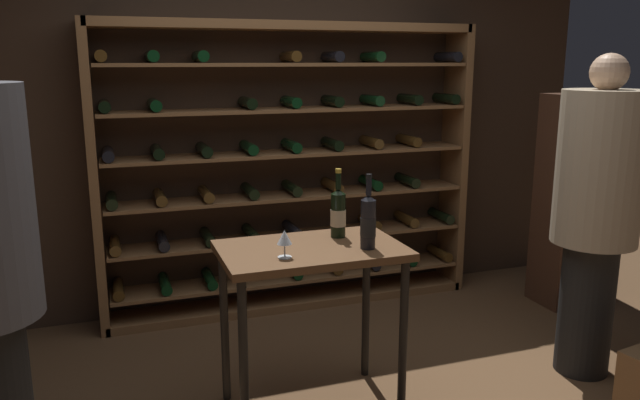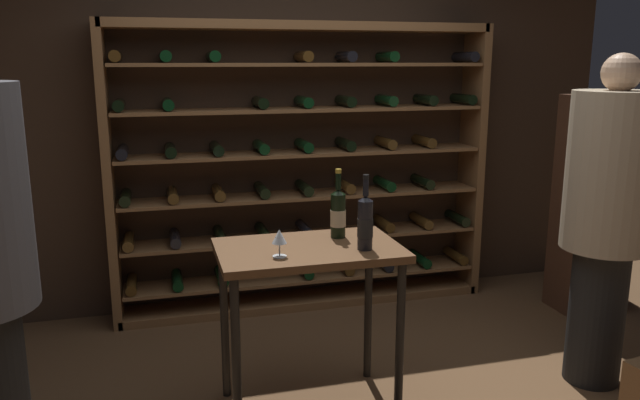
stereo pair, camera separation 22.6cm
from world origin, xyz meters
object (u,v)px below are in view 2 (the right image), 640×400
wine_rack (303,171)px  person_bystander_red_print (607,209)px  wine_bottle_black_capsule (338,213)px  display_cabinet (592,205)px  wine_bottle_amber_reserve (365,222)px  tasting_table (309,270)px  wine_glass_stemmed_center (279,238)px

wine_rack → person_bystander_red_print: 2.06m
wine_bottle_black_capsule → display_cabinet: bearing=17.4°
display_cabinet → wine_bottle_amber_reserve: display_cabinet is taller
person_bystander_red_print → wine_bottle_amber_reserve: bearing=83.9°
tasting_table → display_cabinet: size_ratio=0.58×
wine_bottle_black_capsule → tasting_table: bearing=-147.0°
person_bystander_red_print → wine_glass_stemmed_center: bearing=84.4°
display_cabinet → wine_bottle_amber_reserve: size_ratio=4.19×
wine_bottle_black_capsule → wine_glass_stemmed_center: 0.45m
wine_rack → wine_bottle_black_capsule: (-0.12, -1.30, 0.00)m
wine_glass_stemmed_center → display_cabinet: bearing=20.2°
person_bystander_red_print → wine_bottle_black_capsule: bearing=74.5°
wine_bottle_amber_reserve → wine_bottle_black_capsule: 0.25m
wine_bottle_amber_reserve → wine_glass_stemmed_center: size_ratio=2.77×
wine_bottle_black_capsule → wine_rack: bearing=84.6°
wine_rack → wine_bottle_black_capsule: wine_rack is taller
display_cabinet → wine_glass_stemmed_center: size_ratio=11.61×
person_bystander_red_print → display_cabinet: (0.66, 0.93, -0.23)m
wine_rack → person_bystander_red_print: wine_rack is taller
wine_glass_stemmed_center → tasting_table: bearing=36.1°
tasting_table → wine_bottle_black_capsule: 0.35m
wine_bottle_amber_reserve → wine_glass_stemmed_center: wine_bottle_amber_reserve is taller
wine_bottle_amber_reserve → tasting_table: bearing=155.1°
wine_rack → tasting_table: wine_rack is taller
wine_glass_stemmed_center → wine_bottle_black_capsule: bearing=34.5°
wine_bottle_black_capsule → wine_glass_stemmed_center: bearing=-145.5°
tasting_table → wine_bottle_black_capsule: size_ratio=2.51×
display_cabinet → wine_bottle_black_capsule: bearing=-162.6°
tasting_table → wine_glass_stemmed_center: bearing=-143.9°
display_cabinet → wine_glass_stemmed_center: display_cabinet is taller
person_bystander_red_print → display_cabinet: person_bystander_red_print is taller
display_cabinet → wine_glass_stemmed_center: (-2.49, -0.92, 0.20)m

